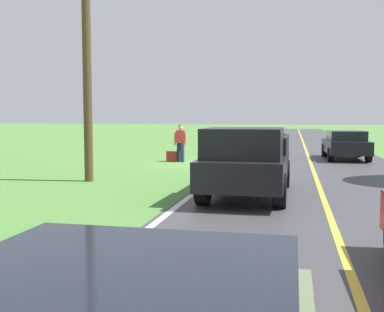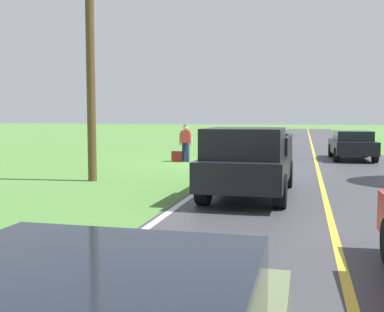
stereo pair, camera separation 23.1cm
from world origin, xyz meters
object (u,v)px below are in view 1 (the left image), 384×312
object	(u,v)px
suitcase_carried	(171,156)
pickup_truck_passing	(248,160)
hitchhiker_walking	(181,141)
sedan_near_oncoming	(345,144)
utility_pole_roadside	(87,44)

from	to	relation	value
suitcase_carried	pickup_truck_passing	bearing A→B (deg)	23.88
hitchhiker_walking	pickup_truck_passing	bearing A→B (deg)	114.05
hitchhiker_walking	sedan_near_oncoming	world-z (taller)	hitchhiker_walking
hitchhiker_walking	pickup_truck_passing	size ratio (longest dim) A/B	0.32
suitcase_carried	utility_pole_roadside	size ratio (longest dim) A/B	0.06
hitchhiker_walking	sedan_near_oncoming	bearing A→B (deg)	-159.05
suitcase_carried	sedan_near_oncoming	xyz separation A→B (m)	(-8.01, -3.01, 0.51)
utility_pole_roadside	suitcase_carried	bearing A→B (deg)	-97.99
utility_pole_roadside	sedan_near_oncoming	bearing A→B (deg)	-132.19
pickup_truck_passing	hitchhiker_walking	bearing A→B (deg)	-65.95
pickup_truck_passing	utility_pole_roadside	distance (m)	6.57
sedan_near_oncoming	utility_pole_roadside	size ratio (longest dim) A/B	0.51
pickup_truck_passing	suitcase_carried	bearing A→B (deg)	-63.47
hitchhiker_walking	utility_pole_roadside	world-z (taller)	utility_pole_roadside
hitchhiker_walking	utility_pole_roadside	bearing A→B (deg)	78.81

